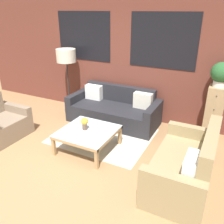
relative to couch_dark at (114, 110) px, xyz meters
The scene contains 11 objects.
ground_plane 1.97m from the couch_dark, 92.37° to the right, with size 16.00×16.00×0.00m, color #9E754C.
wall_back_brick 1.23m from the couch_dark, 99.38° to the left, with size 8.40×0.09×2.80m.
rug 0.77m from the couch_dark, 81.98° to the right, with size 1.90×1.57×0.00m.
couch_dark is the anchor object (origin of this frame).
settee_vintage 2.36m from the couch_dark, 37.67° to the right, with size 0.80×1.54×0.92m.
armchair_corner 2.40m from the couch_dark, 136.22° to the right, with size 0.80×0.92×0.84m.
coffee_table 1.28m from the couch_dark, 85.49° to the right, with size 0.95×0.95×0.39m.
floor_lamp 1.69m from the couch_dark, behind, with size 0.46×0.46×1.54m.
drawer_cabinet 2.08m from the couch_dark, ahead, with size 0.32×0.36×1.07m.
potted_plant 2.31m from the couch_dark, ahead, with size 0.37×0.37×0.46m.
flower_vase 1.29m from the couch_dark, 88.45° to the right, with size 0.13×0.13×0.23m.
Camera 1 is at (2.28, -2.48, 2.40)m, focal length 38.00 mm.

